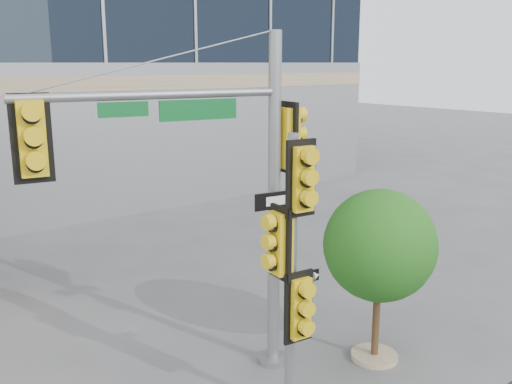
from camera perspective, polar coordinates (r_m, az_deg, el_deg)
main_signal_pole at (r=10.27m, az=-3.86°, el=1.98°), size 5.06×1.27×6.58m
secondary_signal_pole at (r=9.35m, az=3.68°, el=-6.64°), size 0.85×0.69×4.92m
street_tree at (r=11.69m, az=12.32°, el=-5.63°), size 2.30×2.25×3.59m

